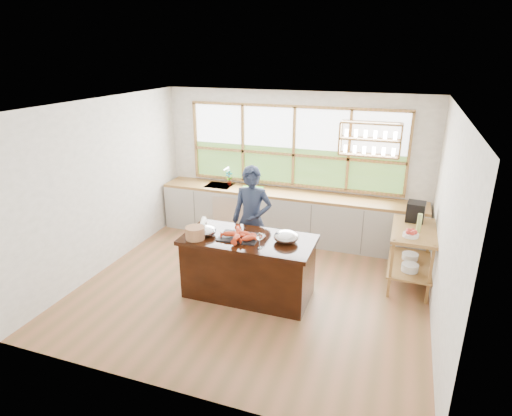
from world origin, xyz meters
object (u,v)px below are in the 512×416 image
at_px(cook, 252,221).
at_px(wicker_basket, 195,233).
at_px(espresso_machine, 416,212).
at_px(island, 248,266).

distance_m(cook, wicker_basket, 1.09).
bearing_deg(cook, espresso_machine, 12.40).
bearing_deg(cook, wicker_basket, -121.70).
height_order(cook, wicker_basket, cook).
height_order(island, espresso_machine, espresso_machine).
xyz_separation_m(island, espresso_machine, (2.19, 1.46, 0.59)).
relative_size(island, espresso_machine, 6.20).
bearing_deg(cook, island, -79.18).
distance_m(espresso_machine, wicker_basket, 3.35).
bearing_deg(wicker_basket, island, 21.03).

